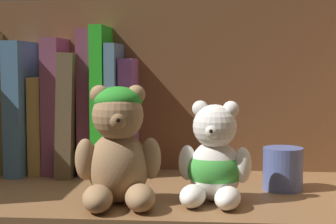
{
  "coord_description": "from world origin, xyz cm",
  "views": [
    {
      "loc": [
        8.68,
        -75.52,
        19.65
      ],
      "look_at": [
        2.43,
        0.0,
        12.92
      ],
      "focal_mm": 59.44,
      "sensor_mm": 36.0,
      "label": 1
    }
  ],
  "objects": [
    {
      "name": "book_4",
      "position": [
        -24.69,
        12.4,
        12.01
      ],
      "size": [
        2.75,
        9.23,
        20.01
      ],
      "primitive_type": "cube",
      "color": "olive",
      "rests_on": "shelf_board"
    },
    {
      "name": "shelf_back_panel",
      "position": [
        0.0,
        15.6,
        14.95
      ],
      "size": [
        74.34,
        1.2,
        29.89
      ],
      "primitive_type": "cube",
      "color": "brown",
      "rests_on": "ground"
    },
    {
      "name": "book_8",
      "position": [
        -13.67,
        12.4,
        11.59
      ],
      "size": [
        3.16,
        14.57,
        19.26
      ],
      "primitive_type": "cube",
      "rotation": [
        0.0,
        0.04,
        0.0
      ],
      "color": "brown",
      "rests_on": "shelf_board"
    },
    {
      "name": "book_10",
      "position": [
        -8.9,
        12.4,
        13.66
      ],
      "size": [
        1.97,
        12.86,
        23.32
      ],
      "primitive_type": "cube",
      "color": "green",
      "rests_on": "shelf_board"
    },
    {
      "name": "teddy_bear_larger",
      "position": [
        -3.14,
        -7.87,
        9.07
      ],
      "size": [
        11.05,
        11.48,
        14.9
      ],
      "color": "#93704C",
      "rests_on": "shelf_board"
    },
    {
      "name": "shelf_board",
      "position": [
        0.0,
        0.0,
        1.0
      ],
      "size": [
        71.94,
        29.99,
        2.0
      ],
      "primitive_type": "cube",
      "color": "brown",
      "rests_on": "ground"
    },
    {
      "name": "book_5",
      "position": [
        -21.74,
        12.4,
        12.49
      ],
      "size": [
        2.64,
        14.64,
        20.97
      ],
      "primitive_type": "cube",
      "color": "teal",
      "rests_on": "shelf_board"
    },
    {
      "name": "book_11",
      "position": [
        -6.86,
        12.4,
        12.3
      ],
      "size": [
        1.62,
        13.02,
        20.6
      ],
      "primitive_type": "cube",
      "color": "#5A82A7",
      "rests_on": "shelf_board"
    },
    {
      "name": "book_7",
      "position": [
        -16.5,
        12.4,
        12.74
      ],
      "size": [
        2.69,
        10.43,
        21.47
      ],
      "primitive_type": "cube",
      "color": "#773E59",
      "rests_on": "shelf_board"
    },
    {
      "name": "book_12",
      "position": [
        -4.73,
        12.4,
        11.15
      ],
      "size": [
        2.13,
        10.33,
        18.31
      ],
      "primitive_type": "cube",
      "color": "#9455B2",
      "rests_on": "shelf_board"
    },
    {
      "name": "book_9",
      "position": [
        -11.16,
        12.4,
        13.4
      ],
      "size": [
        2.05,
        10.67,
        22.81
      ],
      "primitive_type": "cube",
      "color": "#763555",
      "rests_on": "shelf_board"
    },
    {
      "name": "pillar_candle",
      "position": [
        18.31,
        1.72,
        4.96
      ],
      "size": [
        5.52,
        5.52,
        5.93
      ],
      "primitive_type": "cylinder",
      "color": "#4C5B99",
      "rests_on": "shelf_board"
    },
    {
      "name": "book_6",
      "position": [
        -19.13,
        12.4,
        9.67
      ],
      "size": [
        2.07,
        9.41,
        15.34
      ],
      "primitive_type": "cube",
      "color": "tan",
      "rests_on": "shelf_board"
    },
    {
      "name": "teddy_bear_smaller",
      "position": [
        8.82,
        -5.87,
        7.06
      ],
      "size": [
        9.54,
        10.15,
        12.88
      ],
      "color": "white",
      "rests_on": "shelf_board"
    }
  ]
}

